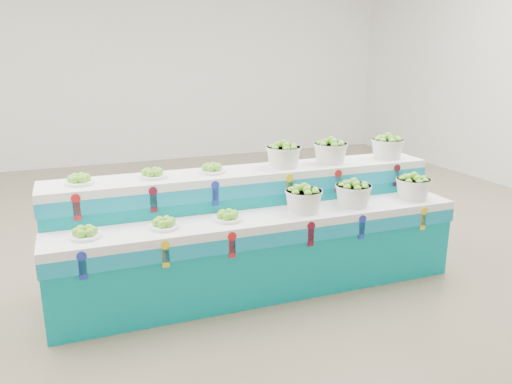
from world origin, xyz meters
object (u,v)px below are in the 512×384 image
basket_lower_left (304,199)px  plate_upper_mid (152,173)px  basket_upper_right (387,146)px  display_stand (256,231)px

basket_lower_left → plate_upper_mid: 1.30m
plate_upper_mid → basket_upper_right: (2.33, -0.05, 0.07)m
basket_lower_left → basket_upper_right: basket_upper_right is taller
basket_lower_left → basket_upper_right: 1.25m
display_stand → basket_upper_right: size_ratio=11.18×
display_stand → basket_lower_left: (0.35, -0.23, 0.33)m
display_stand → basket_upper_right: 1.63m
display_stand → plate_upper_mid: size_ratio=15.11×
display_stand → basket_lower_left: bearing=-32.0°
plate_upper_mid → basket_upper_right: size_ratio=0.74×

